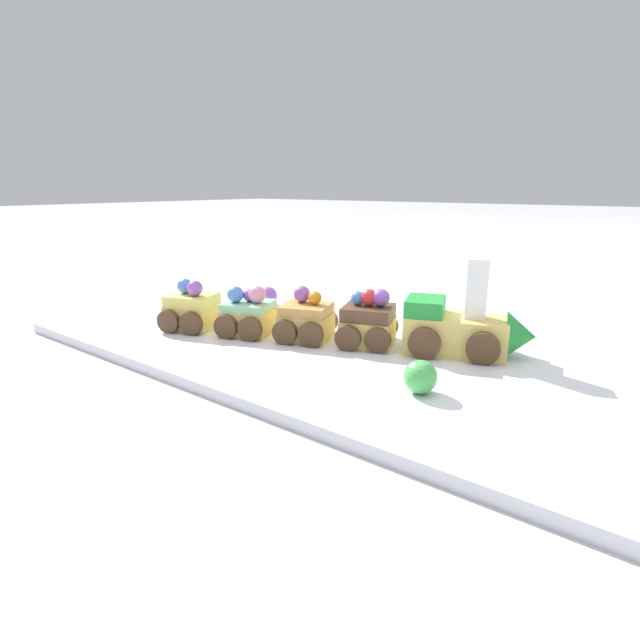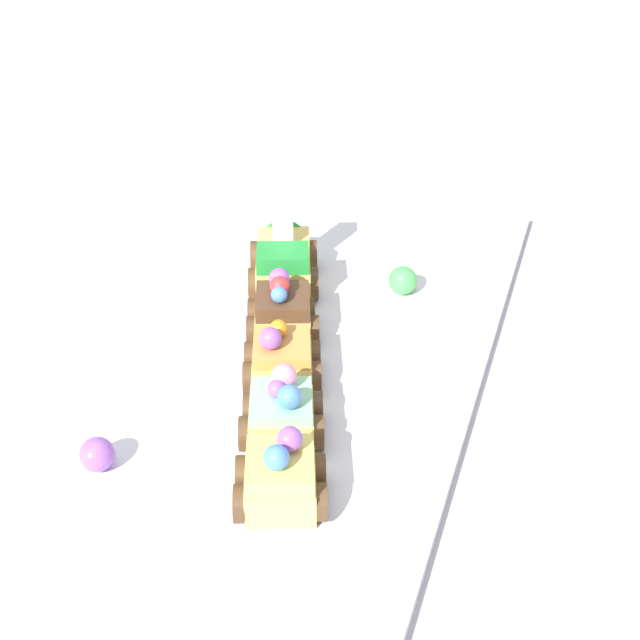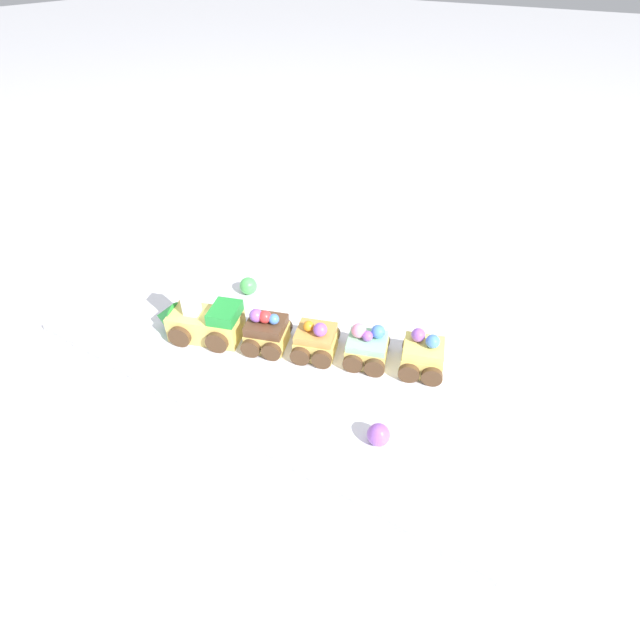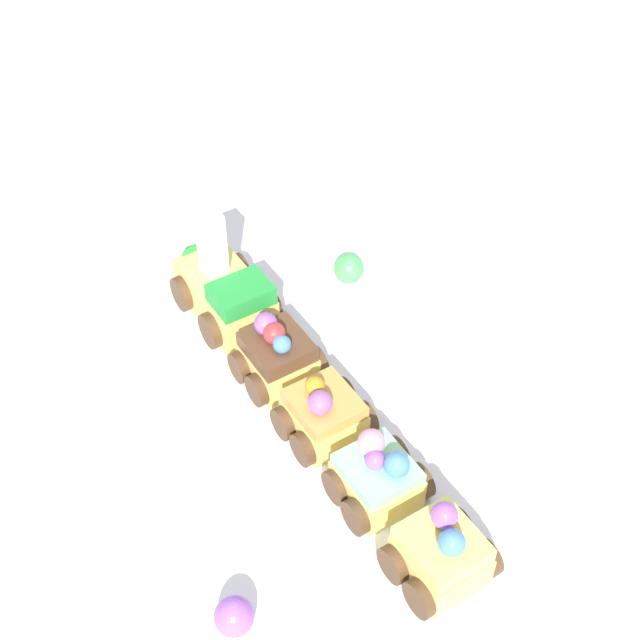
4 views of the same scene
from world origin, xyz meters
name	(u,v)px [view 3 (image 3 of 4)]	position (x,y,z in m)	size (l,w,h in m)	color
ground_plane	(294,351)	(0.00, 0.00, 0.00)	(10.00, 10.00, 0.00)	#B2B2B7
display_board	(294,348)	(0.00, 0.00, 0.01)	(0.74, 0.36, 0.01)	white
cake_train_locomotive	(200,321)	(0.14, 0.06, 0.04)	(0.15, 0.10, 0.11)	#EACC66
cake_car_chocolate	(267,332)	(0.03, 0.02, 0.04)	(0.08, 0.09, 0.07)	#EACC66
cake_car_caramel	(316,341)	(-0.04, -0.01, 0.03)	(0.08, 0.09, 0.06)	#EACC66
cake_car_mint	(367,348)	(-0.11, -0.03, 0.03)	(0.08, 0.09, 0.06)	#EACC66
cake_car_lemon	(423,356)	(-0.18, -0.06, 0.04)	(0.08, 0.09, 0.06)	#EACC66
gumball_purple	(378,435)	(-0.19, 0.09, 0.03)	(0.03, 0.03, 0.03)	#9956C6
gumball_green	(248,286)	(0.15, -0.07, 0.03)	(0.03, 0.03, 0.03)	#4CBC56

